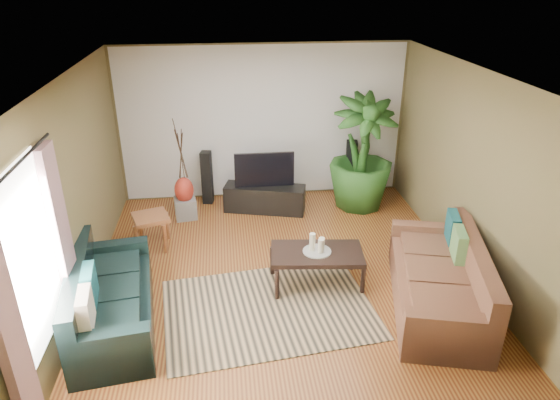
{
  "coord_description": "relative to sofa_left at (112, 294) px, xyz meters",
  "views": [
    {
      "loc": [
        -0.68,
        -5.66,
        3.8
      ],
      "look_at": [
        0.0,
        0.2,
        1.05
      ],
      "focal_mm": 32.0,
      "sensor_mm": 36.0,
      "label": 1
    }
  ],
  "objects": [
    {
      "name": "floor",
      "position": [
        2.05,
        0.77,
        -0.42
      ],
      "size": [
        5.5,
        5.5,
        0.0
      ],
      "primitive_type": "plane",
      "color": "#925B25",
      "rests_on": "ground"
    },
    {
      "name": "ceiling",
      "position": [
        2.05,
        0.77,
        2.28
      ],
      "size": [
        5.5,
        5.5,
        0.0
      ],
      "primitive_type": "plane",
      "rotation": [
        3.14,
        0.0,
        0.0
      ],
      "color": "white",
      "rests_on": "ground"
    },
    {
      "name": "wall_back",
      "position": [
        2.05,
        3.52,
        0.93
      ],
      "size": [
        5.0,
        0.0,
        5.0
      ],
      "primitive_type": "plane",
      "rotation": [
        1.57,
        0.0,
        0.0
      ],
      "color": "brown",
      "rests_on": "ground"
    },
    {
      "name": "wall_front",
      "position": [
        2.05,
        -1.98,
        0.93
      ],
      "size": [
        5.0,
        0.0,
        5.0
      ],
      "primitive_type": "plane",
      "rotation": [
        -1.57,
        0.0,
        0.0
      ],
      "color": "brown",
      "rests_on": "ground"
    },
    {
      "name": "wall_left",
      "position": [
        -0.45,
        0.77,
        0.92
      ],
      "size": [
        0.0,
        5.5,
        5.5
      ],
      "primitive_type": "plane",
      "rotation": [
        1.57,
        0.0,
        1.57
      ],
      "color": "brown",
      "rests_on": "ground"
    },
    {
      "name": "wall_right",
      "position": [
        4.55,
        0.77,
        0.92
      ],
      "size": [
        0.0,
        5.5,
        5.5
      ],
      "primitive_type": "plane",
      "rotation": [
        1.57,
        0.0,
        -1.57
      ],
      "color": "brown",
      "rests_on": "ground"
    },
    {
      "name": "backwall_panel",
      "position": [
        2.05,
        3.51,
        0.93
      ],
      "size": [
        4.9,
        0.0,
        4.9
      ],
      "primitive_type": "plane",
      "rotation": [
        1.57,
        0.0,
        0.0
      ],
      "color": "white",
      "rests_on": "ground"
    },
    {
      "name": "window_pane",
      "position": [
        -0.43,
        -0.83,
        0.97
      ],
      "size": [
        0.0,
        1.8,
        1.8
      ],
      "primitive_type": "plane",
      "rotation": [
        1.57,
        0.0,
        1.57
      ],
      "color": "white",
      "rests_on": "ground"
    },
    {
      "name": "curtain_near",
      "position": [
        -0.38,
        -1.58,
        0.72
      ],
      "size": [
        0.08,
        0.35,
        2.2
      ],
      "primitive_type": "cube",
      "color": "gray",
      "rests_on": "ground"
    },
    {
      "name": "curtain_far",
      "position": [
        -0.38,
        -0.08,
        0.72
      ],
      "size": [
        0.08,
        0.35,
        2.2
      ],
      "primitive_type": "cube",
      "color": "gray",
      "rests_on": "ground"
    },
    {
      "name": "curtain_rod",
      "position": [
        -0.38,
        -0.83,
        1.87
      ],
      "size": [
        0.03,
        1.9,
        0.03
      ],
      "primitive_type": "cylinder",
      "rotation": [
        1.57,
        0.0,
        0.0
      ],
      "color": "black",
      "rests_on": "ground"
    },
    {
      "name": "sofa_left",
      "position": [
        0.0,
        0.0,
        0.0
      ],
      "size": [
        1.1,
        2.07,
        0.85
      ],
      "primitive_type": "cube",
      "rotation": [
        0.0,
        0.0,
        1.7
      ],
      "color": "black",
      "rests_on": "floor"
    },
    {
      "name": "sofa_right",
      "position": [
        3.85,
        -0.07,
        0.0
      ],
      "size": [
        1.51,
        2.36,
        0.85
      ],
      "primitive_type": "cube",
      "rotation": [
        0.0,
        0.0,
        -1.83
      ],
      "color": "brown",
      "rests_on": "floor"
    },
    {
      "name": "area_rug",
      "position": [
        1.8,
        0.07,
        -0.42
      ],
      "size": [
        2.71,
        2.07,
        0.01
      ],
      "primitive_type": "cube",
      "rotation": [
        0.0,
        0.0,
        0.12
      ],
      "color": "tan",
      "rests_on": "floor"
    },
    {
      "name": "coffee_table",
      "position": [
        2.48,
        0.55,
        -0.18
      ],
      "size": [
        1.25,
        0.77,
        0.48
      ],
      "primitive_type": "cube",
      "rotation": [
        0.0,
        0.0,
        -0.11
      ],
      "color": "black",
      "rests_on": "floor"
    },
    {
      "name": "candle_tray",
      "position": [
        2.48,
        0.55,
        0.07
      ],
      "size": [
        0.37,
        0.37,
        0.02
      ],
      "primitive_type": "cylinder",
      "color": "#979892",
      "rests_on": "coffee_table"
    },
    {
      "name": "candle_tall",
      "position": [
        2.42,
        0.58,
        0.19
      ],
      "size": [
        0.08,
        0.08,
        0.24
      ],
      "primitive_type": "cylinder",
      "color": "beige",
      "rests_on": "candle_tray"
    },
    {
      "name": "candle_mid",
      "position": [
        2.52,
        0.51,
        0.17
      ],
      "size": [
        0.08,
        0.08,
        0.18
      ],
      "primitive_type": "cylinder",
      "color": "#E9E3C5",
      "rests_on": "candle_tray"
    },
    {
      "name": "candle_short",
      "position": [
        2.55,
        0.61,
        0.15
      ],
      "size": [
        0.08,
        0.08,
        0.15
      ],
      "primitive_type": "cylinder",
      "color": "beige",
      "rests_on": "candle_tray"
    },
    {
      "name": "tv_stand",
      "position": [
        2.0,
        2.82,
        -0.2
      ],
      "size": [
        1.42,
        0.74,
        0.45
      ],
      "primitive_type": "cube",
      "rotation": [
        0.0,
        0.0,
        -0.26
      ],
      "color": "black",
      "rests_on": "floor"
    },
    {
      "name": "television",
      "position": [
        2.0,
        2.84,
        0.32
      ],
      "size": [
        1.0,
        0.05,
        0.59
      ],
      "primitive_type": "cube",
      "color": "black",
      "rests_on": "tv_stand"
    },
    {
      "name": "speaker_left",
      "position": [
        1.03,
        3.27,
        0.05
      ],
      "size": [
        0.2,
        0.22,
        0.95
      ],
      "primitive_type": "cube",
      "rotation": [
        0.0,
        0.0,
        -0.2
      ],
      "color": "black",
      "rests_on": "floor"
    },
    {
      "name": "speaker_right",
      "position": [
        3.59,
        3.27,
        0.09
      ],
      "size": [
        0.22,
        0.24,
        1.04
      ],
      "primitive_type": "cube",
      "rotation": [
        0.0,
        0.0,
        -0.18
      ],
      "color": "black",
      "rests_on": "floor"
    },
    {
      "name": "potted_plant",
      "position": [
        3.65,
        2.83,
        0.55
      ],
      "size": [
        1.21,
        1.21,
        1.95
      ],
      "primitive_type": "imported",
      "rotation": [
        0.0,
        0.0,
        0.11
      ],
      "color": "#23511B",
      "rests_on": "floor"
    },
    {
      "name": "plant_pot",
      "position": [
        3.65,
        2.83,
        -0.29
      ],
      "size": [
        0.36,
        0.36,
        0.28
      ],
      "primitive_type": "cylinder",
      "color": "black",
      "rests_on": "floor"
    },
    {
      "name": "pedestal",
      "position": [
        0.66,
        2.71,
        -0.25
      ],
      "size": [
        0.39,
        0.39,
        0.34
      ],
      "primitive_type": "cube",
      "rotation": [
        0.0,
        0.0,
        0.16
      ],
      "color": "gray",
      "rests_on": "floor"
    },
    {
      "name": "vase",
      "position": [
        0.66,
        2.71,
        0.07
      ],
      "size": [
        0.31,
        0.31,
        0.44
      ],
      "primitive_type": "ellipsoid",
      "color": "maroon",
      "rests_on": "pedestal"
    },
    {
      "name": "side_table",
      "position": [
        0.23,
        1.8,
        -0.17
      ],
      "size": [
        0.61,
        0.61,
        0.51
      ],
      "primitive_type": "cube",
      "rotation": [
        0.0,
        0.0,
        0.32
      ],
      "color": "brown",
      "rests_on": "floor"
    }
  ]
}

